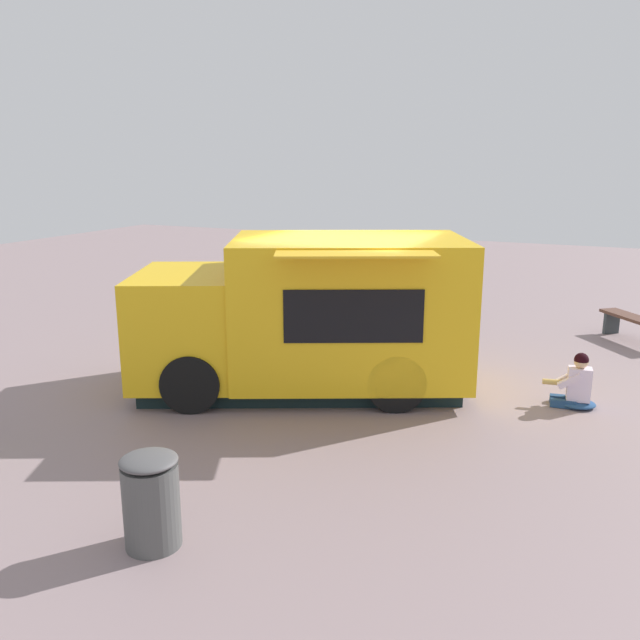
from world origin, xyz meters
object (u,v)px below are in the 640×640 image
at_px(food_truck, 309,318).
at_px(planter_flowering_far, 288,290).
at_px(trash_bin, 151,500).
at_px(person_customer, 576,386).
at_px(plaza_bench, 635,323).
at_px(planter_flowering_side, 171,309).

bearing_deg(food_truck, planter_flowering_far, 119.78).
bearing_deg(trash_bin, planter_flowering_far, 109.86).
distance_m(person_customer, trash_bin, 6.37).
xyz_separation_m(person_customer, plaza_bench, (0.86, 4.20, 0.06)).
distance_m(food_truck, planter_flowering_side, 5.08).
xyz_separation_m(person_customer, planter_flowering_far, (-7.04, 4.67, 0.02)).
bearing_deg(plaza_bench, person_customer, -101.59).
height_order(planter_flowering_far, planter_flowering_side, planter_flowering_side).
height_order(food_truck, planter_flowering_side, food_truck).
distance_m(planter_flowering_side, plaza_bench, 9.55).
bearing_deg(person_customer, planter_flowering_side, 169.17).
bearing_deg(plaza_bench, food_truck, -133.58).
height_order(plaza_bench, trash_bin, trash_bin).
bearing_deg(plaza_bench, planter_flowering_far, 176.66).
height_order(person_customer, trash_bin, trash_bin).
distance_m(planter_flowering_far, plaza_bench, 7.92).
bearing_deg(person_customer, food_truck, -168.29).
xyz_separation_m(planter_flowering_far, planter_flowering_side, (-1.28, -3.07, 0.04)).
relative_size(person_customer, planter_flowering_far, 1.21).
distance_m(plaza_bench, trash_bin, 10.50).
height_order(planter_flowering_side, trash_bin, trash_bin).
bearing_deg(planter_flowering_side, food_truck, -28.58).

